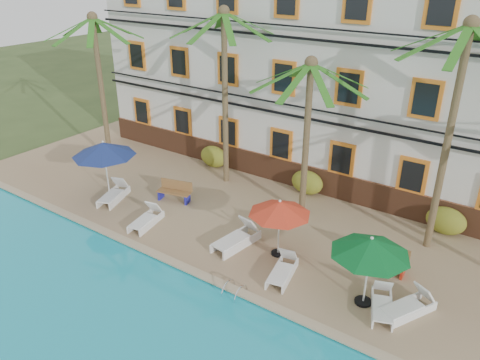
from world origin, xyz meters
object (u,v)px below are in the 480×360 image
Objects in this scene: umbrella_red at (280,208)px; bench_right at (385,258)px; lounger_c at (237,238)px; lounger_b at (146,219)px; lounger_f at (409,305)px; palm_b at (225,74)px; palm_a at (99,68)px; bench_left at (175,191)px; pool_ladder at (234,293)px; umbrella_blue at (104,149)px; palm_c at (308,115)px; umbrella_green at (371,247)px; lounger_e at (382,304)px; lounger_a at (114,194)px; palm_d at (454,109)px; lounger_d at (283,270)px.

umbrella_red is 3.96m from bench_right.
lounger_c is 1.40× the size of bench_right.
lounger_f is at bearing 4.40° from lounger_b.
bench_right is at bearing -16.93° from palm_b.
palm_b reaches higher than palm_a.
bench_left reaches higher than pool_ladder.
umbrella_blue is 1.28× the size of lounger_c.
palm_c is 6.77m from bench_left.
umbrella_green is 1.27× the size of lounger_f.
umbrella_green reaches higher than lounger_e.
umbrella_green is at bearing -28.26° from palm_b.
umbrella_blue reaches higher than lounger_b.
bench_right reaches higher than lounger_a.
lounger_f is 1.24× the size of bench_right.
lounger_b is 5.56m from pool_ladder.
palm_b is 5.24× the size of bench_right.
palm_a reaches higher than palm_c.
umbrella_blue is 8.44m from umbrella_red.
palm_a is at bearing 156.33° from pool_ladder.
lounger_e is at bearing -26.88° from palm_b.
bench_right reaches higher than lounger_f.
palm_a is 3.77× the size of lounger_a.
palm_b reaches higher than lounger_c.
umbrella_blue reaches higher than lounger_e.
palm_a is 16.11m from palm_d.
palm_c is at bearing 140.43° from lounger_e.
bench_left is at bearing -102.91° from palm_b.
palm_d reaches higher than lounger_f.
lounger_e is (9.51, 0.41, -0.01)m from lounger_b.
umbrella_blue is at bearing 178.56° from lounger_e.
bench_right is at bearing 91.68° from umbrella_green.
umbrella_green is at bearing -11.99° from palm_a.
palm_a is 1.15× the size of palm_c.
palm_c reaches higher than lounger_d.
umbrella_green is 4.52m from pool_ladder.
lounger_e is (4.86, -4.02, -4.03)m from palm_c.
lounger_d is at bearing -126.56° from palm_d.
palm_b is 7.18m from lounger_a.
lounger_d is at bearing -174.22° from umbrella_green.
palm_c is at bearing 102.96° from umbrella_red.
lounger_c is at bearing -17.70° from bench_left.
palm_a reaches higher than lounger_a.
lounger_d is 3.55m from bench_right.
pool_ladder is at bearing -51.85° from palm_b.
palm_a is at bearing 164.34° from lounger_d.
palm_c is 3.61× the size of lounger_e.
umbrella_green is 5.39m from lounger_c.
palm_d is 4.13× the size of lounger_a.
lounger_f is (12.93, 0.05, -0.01)m from lounger_a.
palm_a is at bearing -176.22° from palm_c.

